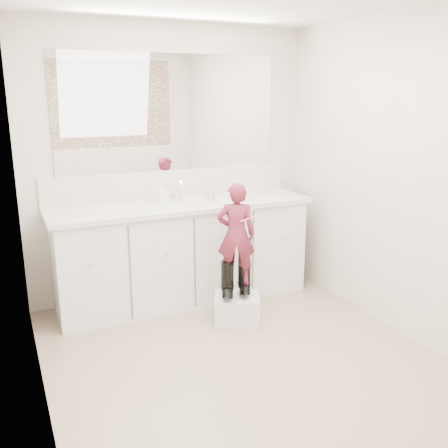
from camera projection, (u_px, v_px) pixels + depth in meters
name	position (u px, v px, depth m)	size (l,w,h in m)	color
floor	(246.00, 363.00, 3.46)	(3.00, 3.00, 0.00)	#8B6E5B
wall_back	(171.00, 163.00, 4.46)	(2.60, 2.60, 0.00)	beige
wall_front	(436.00, 266.00, 1.83)	(2.60, 2.60, 0.00)	beige
wall_left	(29.00, 214.00, 2.62)	(3.00, 3.00, 0.00)	beige
wall_right	(405.00, 179.00, 3.68)	(3.00, 3.00, 0.00)	beige
vanity_cabinet	(183.00, 254.00, 4.42)	(2.20, 0.55, 0.85)	silver
countertop	(183.00, 206.00, 4.30)	(2.28, 0.58, 0.04)	beige
backsplash	(172.00, 184.00, 4.50)	(2.28, 0.03, 0.25)	beige
mirror	(170.00, 113.00, 4.34)	(2.00, 0.02, 1.00)	white
dot_panel	(448.00, 143.00, 1.73)	(2.00, 0.01, 1.20)	#472819
faucet	(176.00, 194.00, 4.42)	(0.08, 0.08, 0.10)	silver
cup	(211.00, 195.00, 4.44)	(0.10, 0.10, 0.09)	beige
soap_bottle	(161.00, 193.00, 4.22)	(0.09, 0.09, 0.20)	white
step_stool	(237.00, 309.00, 4.05)	(0.36, 0.30, 0.23)	silver
boot_left	(227.00, 279.00, 3.97)	(0.11, 0.20, 0.30)	black
boot_right	(244.00, 276.00, 4.03)	(0.11, 0.20, 0.30)	black
toddler	(236.00, 234.00, 3.91)	(0.30, 0.20, 0.82)	#A4324A
toothbrush	(249.00, 219.00, 3.83)	(0.01, 0.01, 0.14)	#F65F92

